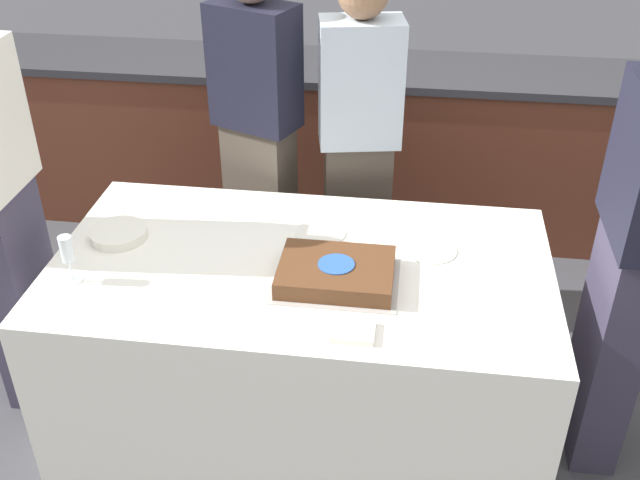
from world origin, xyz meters
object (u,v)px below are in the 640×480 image
object	(u,v)px
wine_glass	(67,252)
person_seated_right	(633,252)
cake	(336,273)
person_standing_back	(258,140)
plate_stack	(119,234)
person_cutting_cake	(359,151)

from	to	relation	value
wine_glass	person_seated_right	world-z (taller)	person_seated_right
cake	person_standing_back	world-z (taller)	person_standing_back
cake	wine_glass	distance (m)	0.91
wine_glass	cake	bearing A→B (deg)	7.85
plate_stack	person_seated_right	xyz separation A→B (m)	(1.82, -0.07, 0.12)
person_cutting_cake	person_seated_right	distance (m)	1.21
wine_glass	person_seated_right	distance (m)	1.89
person_seated_right	person_standing_back	world-z (taller)	person_seated_right
wine_glass	person_cutting_cake	distance (m)	1.30
plate_stack	wine_glass	world-z (taller)	wine_glass
plate_stack	person_seated_right	world-z (taller)	person_seated_right
person_cutting_cake	wine_glass	bearing A→B (deg)	35.36
person_seated_right	plate_stack	bearing A→B (deg)	-92.21
cake	plate_stack	xyz separation A→B (m)	(-0.84, 0.16, -0.02)
cake	person_standing_back	xyz separation A→B (m)	(-0.44, 0.81, 0.10)
cake	person_seated_right	xyz separation A→B (m)	(0.98, 0.09, 0.11)
person_cutting_cake	cake	bearing A→B (deg)	79.14
plate_stack	person_seated_right	bearing A→B (deg)	-2.21
plate_stack	person_standing_back	world-z (taller)	person_standing_back
person_seated_right	person_cutting_cake	bearing A→B (deg)	-126.35
cake	person_cutting_cake	xyz separation A→B (m)	(0.00, 0.81, 0.07)
wine_glass	person_seated_right	xyz separation A→B (m)	(1.87, 0.22, 0.02)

